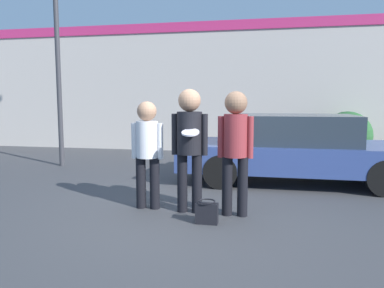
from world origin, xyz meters
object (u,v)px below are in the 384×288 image
object	(u,v)px
person_right	(235,142)
parked_car_near	(295,148)
street_lamp	(65,16)
handbag	(207,212)
person_middle_with_frisbee	(190,138)
shrub	(347,135)
person_left	(147,146)

from	to	relation	value
person_right	parked_car_near	bearing A→B (deg)	68.23
street_lamp	handbag	world-z (taller)	street_lamp
handbag	parked_car_near	bearing A→B (deg)	65.56
person_middle_with_frisbee	street_lamp	world-z (taller)	street_lamp
person_right	person_middle_with_frisbee	bearing A→B (deg)	177.36
person_middle_with_frisbee	parked_car_near	bearing A→B (deg)	55.88
street_lamp	shrub	distance (m)	8.11
person_left	person_right	bearing A→B (deg)	-4.49
person_middle_with_frisbee	parked_car_near	world-z (taller)	person_middle_with_frisbee
person_left	person_middle_with_frisbee	world-z (taller)	person_middle_with_frisbee
handbag	street_lamp	bearing A→B (deg)	137.87
street_lamp	shrub	world-z (taller)	street_lamp
person_middle_with_frisbee	handbag	bearing A→B (deg)	-54.17
person_left	person_right	size ratio (longest dim) A/B	0.92
shrub	person_right	bearing A→B (deg)	-114.17
person_right	parked_car_near	world-z (taller)	person_right
person_middle_with_frisbee	handbag	xyz separation A→B (m)	(0.34, -0.47, -0.95)
person_left	person_middle_with_frisbee	size ratio (longest dim) A/B	0.90
person_right	shrub	distance (m)	6.44
person_right	handbag	size ratio (longest dim) A/B	5.59
person_left	handbag	world-z (taller)	person_left
person_left	handbag	size ratio (longest dim) A/B	5.14
person_left	shrub	world-z (taller)	person_left
person_left	person_right	distance (m)	1.35
person_right	street_lamp	world-z (taller)	street_lamp
person_left	parked_car_near	distance (m)	3.34
parked_car_near	handbag	distance (m)	3.25
person_right	street_lamp	bearing A→B (deg)	143.56
handbag	person_left	bearing A→B (deg)	151.82
person_right	shrub	size ratio (longest dim) A/B	1.32
street_lamp	handbag	size ratio (longest dim) A/B	18.88
person_middle_with_frisbee	person_right	xyz separation A→B (m)	(0.67, -0.03, -0.03)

